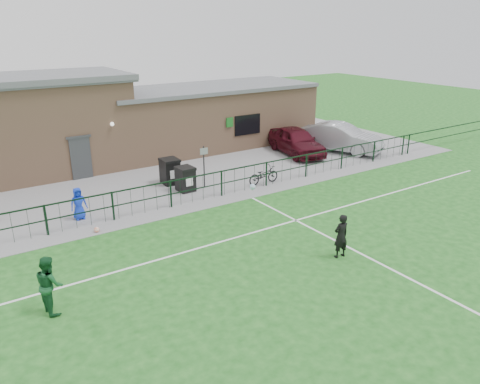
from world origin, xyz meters
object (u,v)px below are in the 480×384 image
wheelie_bin_right (170,172)px  car_maroon (296,141)px  sign_post (204,167)px  bicycle_e (263,175)px  ball_ground (97,230)px  spectator_child (78,203)px  car_silver (340,137)px  wheelie_bin_left (185,180)px  outfield_player (50,284)px

wheelie_bin_right → car_maroon: bearing=6.5°
sign_post → bicycle_e: size_ratio=1.20×
bicycle_e → ball_ground: bearing=97.7°
sign_post → car_maroon: (7.49, 2.20, -0.21)m
bicycle_e → spectator_child: (-8.66, 0.54, 0.22)m
bicycle_e → spectator_child: size_ratio=1.27×
wheelie_bin_right → sign_post: bearing=-50.0°
car_maroon → car_silver: (2.62, -0.92, 0.05)m
spectator_child → ball_ground: 1.71m
bicycle_e → ball_ground: size_ratio=7.85×
car_silver → spectator_child: bearing=163.0°
sign_post → car_silver: bearing=7.2°
wheelie_bin_left → bicycle_e: bearing=-20.4°
spectator_child → outfield_player: 6.42m
car_silver → bicycle_e: size_ratio=3.06×
ball_ground → car_silver: bearing=12.3°
wheelie_bin_left → car_maroon: bearing=12.1°
bicycle_e → car_maroon: bearing=-54.8°
sign_post → car_silver: (10.11, 1.29, -0.16)m
wheelie_bin_right → ball_ground: 5.97m
car_silver → ball_ground: (-15.98, -3.49, -0.75)m
sign_post → bicycle_e: 2.93m
wheelie_bin_left → car_maroon: size_ratio=0.23×
wheelie_bin_left → sign_post: bearing=-4.5°
wheelie_bin_right → ball_ground: (-4.75, -3.58, -0.49)m
outfield_player → car_silver: bearing=-74.2°
wheelie_bin_left → outfield_player: (-7.45, -6.59, 0.27)m
car_maroon → spectator_child: (-13.51, -2.80, -0.14)m
car_maroon → outfield_player: outfield_player is taller
wheelie_bin_right → spectator_child: 5.29m
wheelie_bin_right → sign_post: (1.12, -1.38, 0.42)m
ball_ground → outfield_player: bearing=-120.5°
outfield_player → wheelie_bin_left: bearing=-55.6°
car_maroon → car_silver: 2.78m
wheelie_bin_right → outfield_player: bearing=-131.6°
spectator_child → ball_ground: (0.16, -1.60, -0.57)m
car_silver → outfield_player: bearing=179.3°
car_maroon → bicycle_e: 5.91m
bicycle_e → ball_ground: bicycle_e is taller
sign_post → car_silver: 10.19m
car_silver → ball_ground: bearing=168.6°
sign_post → outfield_player: 10.68m
spectator_child → sign_post: bearing=4.4°
car_maroon → bicycle_e: bearing=-133.9°
car_silver → outfield_player: (-18.54, -7.84, -0.04)m
outfield_player → ball_ground: size_ratio=7.72×
spectator_child → wheelie_bin_right: bearing=20.7°
bicycle_e → ball_ground: 8.57m
ball_ground → car_maroon: bearing=18.2°
car_maroon → bicycle_e: size_ratio=2.80×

